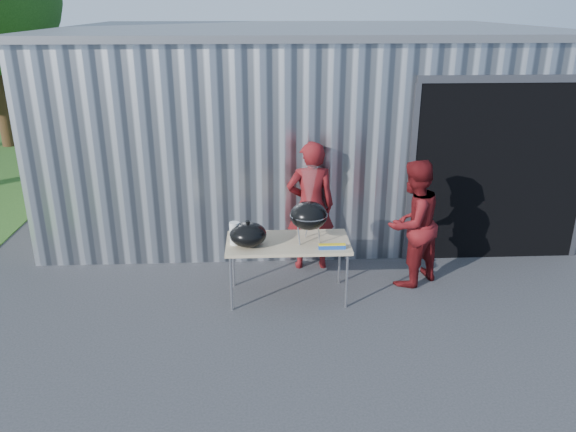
{
  "coord_description": "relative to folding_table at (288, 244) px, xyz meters",
  "views": [
    {
      "loc": [
        0.0,
        -5.62,
        3.46
      ],
      "look_at": [
        0.32,
        0.74,
        1.05
      ],
      "focal_mm": 35.0,
      "sensor_mm": 36.0,
      "label": 1
    }
  ],
  "objects": [
    {
      "name": "paper_towels",
      "position": [
        -0.64,
        -0.05,
        0.18
      ],
      "size": [
        0.12,
        0.12,
        0.28
      ],
      "primitive_type": "cylinder",
      "color": "white",
      "rests_on": "folding_table"
    },
    {
      "name": "folding_table",
      "position": [
        0.0,
        0.0,
        0.0
      ],
      "size": [
        1.5,
        0.75,
        0.75
      ],
      "color": "tan",
      "rests_on": "ground"
    },
    {
      "name": "kettle_grill",
      "position": [
        0.25,
        -0.02,
        0.46
      ],
      "size": [
        0.46,
        0.46,
        0.94
      ],
      "color": "black",
      "rests_on": "folding_table"
    },
    {
      "name": "foil_box",
      "position": [
        0.51,
        -0.25,
        0.07
      ],
      "size": [
        0.32,
        0.06,
        0.06
      ],
      "color": "#1845A2",
      "rests_on": "folding_table"
    },
    {
      "name": "person_bystander",
      "position": [
        1.61,
        0.31,
        0.12
      ],
      "size": [
        1.03,
        0.98,
        1.67
      ],
      "primitive_type": "imported",
      "rotation": [
        0.0,
        0.0,
        3.75
      ],
      "color": "maroon",
      "rests_on": "ground"
    },
    {
      "name": "grill_lid",
      "position": [
        -0.48,
        -0.1,
        0.18
      ],
      "size": [
        0.44,
        0.44,
        0.32
      ],
      "color": "black",
      "rests_on": "folding_table"
    },
    {
      "name": "ground",
      "position": [
        -0.31,
        -0.66,
        -0.71
      ],
      "size": [
        80.0,
        80.0,
        0.0
      ],
      "primitive_type": "plane",
      "color": "#323234"
    },
    {
      "name": "person_cook",
      "position": [
        0.35,
        0.85,
        0.19
      ],
      "size": [
        0.67,
        0.46,
        1.79
      ],
      "primitive_type": "imported",
      "rotation": [
        0.0,
        0.0,
        3.18
      ],
      "color": "maroon",
      "rests_on": "ground"
    },
    {
      "name": "building",
      "position": [
        0.6,
        3.93,
        0.83
      ],
      "size": [
        8.2,
        6.2,
        3.1
      ],
      "color": "silver",
      "rests_on": "ground"
    },
    {
      "name": "white_tub",
      "position": [
        -0.55,
        0.19,
        0.09
      ],
      "size": [
        0.2,
        0.15,
        0.1
      ],
      "primitive_type": "cube",
      "color": "white",
      "rests_on": "folding_table"
    }
  ]
}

